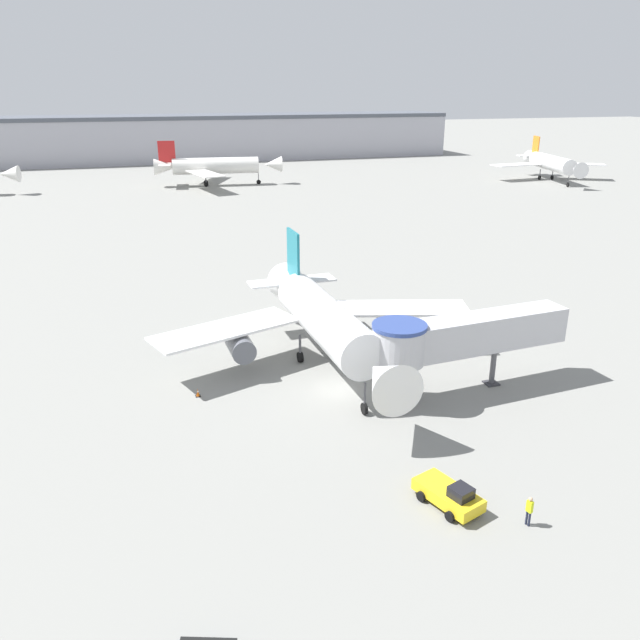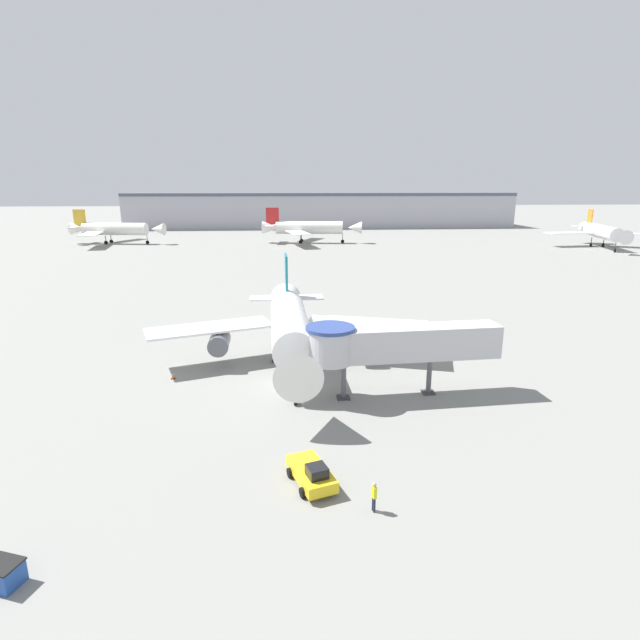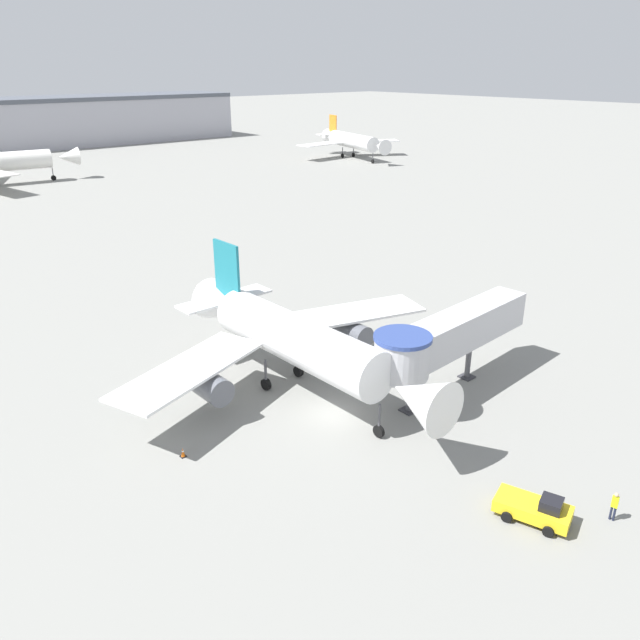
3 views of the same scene
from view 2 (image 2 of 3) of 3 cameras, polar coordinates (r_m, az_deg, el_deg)
name	(u,v)px [view 2 (image 2 of 3)]	position (r m, az deg, el deg)	size (l,w,h in m)	color
ground_plane	(291,385)	(46.38, -3.29, -7.38)	(800.00, 800.00, 0.00)	gray
main_airplane	(290,326)	(49.45, -3.45, -0.67)	(29.33, 26.25, 10.16)	white
jet_bridge	(389,343)	(42.76, 7.91, -2.64)	(16.77, 4.30, 6.48)	#B7B7BC
pushback_tug_yellow	(312,474)	(31.91, -0.93, -17.14)	(3.09, 4.50, 1.69)	yellow
traffic_cone_port_wing	(173,376)	(49.54, -16.45, -6.12)	(0.39, 0.39, 0.65)	black
traffic_cone_apron_front	(311,483)	(31.67, -1.00, -18.14)	(0.51, 0.51, 0.83)	black
ground_crew_marshaller	(374,495)	(29.69, 6.19, -19.25)	(0.28, 0.39, 1.83)	#1E2338
background_jet_orange_tail	(602,232)	(167.53, 29.50, 8.78)	(29.86, 30.62, 10.46)	white
background_jet_red_tail	(307,228)	(158.26, -1.46, 10.51)	(31.27, 32.87, 10.85)	white
background_jet_gold_tail	(113,229)	(168.37, -22.58, 9.59)	(29.83, 32.46, 10.39)	white
terminal_building	(321,210)	(218.77, 0.16, 12.47)	(161.19, 23.20, 14.41)	#A8A8B2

